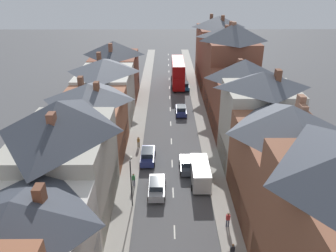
{
  "coord_description": "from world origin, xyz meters",
  "views": [
    {
      "loc": [
        -0.78,
        -11.33,
        21.99
      ],
      "look_at": [
        -0.46,
        32.91,
        1.04
      ],
      "focal_mm": 35.0,
      "sensor_mm": 36.0,
      "label": 1
    }
  ],
  "objects_px": {
    "pedestrian_mid_right": "(134,179)",
    "pedestrian_far_left": "(138,142)",
    "car_parked_right_a": "(157,187)",
    "double_decker_bus_lead": "(178,72)",
    "car_mid_black": "(181,110)",
    "car_mid_white": "(148,155)",
    "street_lamp": "(131,179)",
    "pedestrian_near_right": "(232,251)",
    "delivery_van": "(200,173)",
    "pedestrian_mid_left": "(228,219)",
    "car_near_silver": "(185,86)",
    "car_parked_left_b": "(187,164)"
  },
  "relations": [
    {
      "from": "car_mid_black",
      "to": "pedestrian_near_right",
      "type": "distance_m",
      "value": 31.03
    },
    {
      "from": "pedestrian_mid_left",
      "to": "pedestrian_mid_right",
      "type": "height_order",
      "value": "same"
    },
    {
      "from": "pedestrian_near_right",
      "to": "car_mid_black",
      "type": "bearing_deg",
      "value": 95.39
    },
    {
      "from": "car_mid_white",
      "to": "car_mid_black",
      "type": "bearing_deg",
      "value": 71.89
    },
    {
      "from": "car_mid_black",
      "to": "pedestrian_near_right",
      "type": "bearing_deg",
      "value": -84.61
    },
    {
      "from": "car_near_silver",
      "to": "car_mid_white",
      "type": "distance_m",
      "value": 28.65
    },
    {
      "from": "car_parked_right_a",
      "to": "double_decker_bus_lead",
      "type": "bearing_deg",
      "value": 84.57
    },
    {
      "from": "car_parked_left_b",
      "to": "double_decker_bus_lead",
      "type": "bearing_deg",
      "value": 90.02
    },
    {
      "from": "double_decker_bus_lead",
      "to": "car_parked_left_b",
      "type": "height_order",
      "value": "double_decker_bus_lead"
    },
    {
      "from": "double_decker_bus_lead",
      "to": "car_near_silver",
      "type": "relative_size",
      "value": 2.79
    },
    {
      "from": "pedestrian_mid_right",
      "to": "car_parked_left_b",
      "type": "bearing_deg",
      "value": 29.12
    },
    {
      "from": "pedestrian_near_right",
      "to": "pedestrian_far_left",
      "type": "bearing_deg",
      "value": 115.56
    },
    {
      "from": "car_parked_right_a",
      "to": "car_mid_white",
      "type": "distance_m",
      "value": 6.88
    },
    {
      "from": "pedestrian_near_right",
      "to": "car_mid_white",
      "type": "bearing_deg",
      "value": 116.16
    },
    {
      "from": "car_mid_black",
      "to": "car_mid_white",
      "type": "distance_m",
      "value": 15.76
    },
    {
      "from": "car_mid_white",
      "to": "car_parked_right_a",
      "type": "bearing_deg",
      "value": -79.11
    },
    {
      "from": "car_mid_white",
      "to": "pedestrian_far_left",
      "type": "height_order",
      "value": "pedestrian_far_left"
    },
    {
      "from": "pedestrian_far_left",
      "to": "car_near_silver",
      "type": "bearing_deg",
      "value": 72.78
    },
    {
      "from": "delivery_van",
      "to": "pedestrian_mid_right",
      "type": "height_order",
      "value": "delivery_van"
    },
    {
      "from": "pedestrian_mid_right",
      "to": "pedestrian_far_left",
      "type": "bearing_deg",
      "value": 90.81
    },
    {
      "from": "double_decker_bus_lead",
      "to": "car_parked_right_a",
      "type": "distance_m",
      "value": 37.97
    },
    {
      "from": "car_mid_black",
      "to": "car_mid_white",
      "type": "height_order",
      "value": "car_mid_white"
    },
    {
      "from": "delivery_van",
      "to": "car_parked_left_b",
      "type": "bearing_deg",
      "value": 116.03
    },
    {
      "from": "pedestrian_mid_right",
      "to": "pedestrian_far_left",
      "type": "distance_m",
      "value": 8.94
    },
    {
      "from": "car_near_silver",
      "to": "pedestrian_mid_left",
      "type": "bearing_deg",
      "value": -87.28
    },
    {
      "from": "double_decker_bus_lead",
      "to": "pedestrian_mid_left",
      "type": "height_order",
      "value": "double_decker_bus_lead"
    },
    {
      "from": "double_decker_bus_lead",
      "to": "pedestrian_near_right",
      "type": "height_order",
      "value": "double_decker_bus_lead"
    },
    {
      "from": "car_mid_white",
      "to": "pedestrian_mid_left",
      "type": "xyz_separation_m",
      "value": [
        8.1,
        -12.09,
        0.18
      ]
    },
    {
      "from": "pedestrian_far_left",
      "to": "street_lamp",
      "type": "distance_m",
      "value": 12.38
    },
    {
      "from": "car_near_silver",
      "to": "car_parked_left_b",
      "type": "relative_size",
      "value": 0.98
    },
    {
      "from": "pedestrian_mid_left",
      "to": "pedestrian_far_left",
      "type": "bearing_deg",
      "value": 121.58
    },
    {
      "from": "delivery_van",
      "to": "street_lamp",
      "type": "distance_m",
      "value": 8.59
    },
    {
      "from": "car_mid_black",
      "to": "car_mid_white",
      "type": "bearing_deg",
      "value": -108.11
    },
    {
      "from": "car_mid_white",
      "to": "pedestrian_far_left",
      "type": "distance_m",
      "value": 3.69
    },
    {
      "from": "car_mid_white",
      "to": "pedestrian_mid_left",
      "type": "height_order",
      "value": "pedestrian_mid_left"
    },
    {
      "from": "car_parked_right_a",
      "to": "pedestrian_far_left",
      "type": "height_order",
      "value": "pedestrian_far_left"
    },
    {
      "from": "pedestrian_mid_left",
      "to": "pedestrian_mid_right",
      "type": "relative_size",
      "value": 1.0
    },
    {
      "from": "double_decker_bus_lead",
      "to": "pedestrian_far_left",
      "type": "height_order",
      "value": "double_decker_bus_lead"
    },
    {
      "from": "street_lamp",
      "to": "pedestrian_near_right",
      "type": "bearing_deg",
      "value": -38.47
    },
    {
      "from": "car_near_silver",
      "to": "pedestrian_mid_right",
      "type": "xyz_separation_m",
      "value": [
        -7.49,
        -33.52,
        0.23
      ]
    },
    {
      "from": "pedestrian_mid_right",
      "to": "street_lamp",
      "type": "bearing_deg",
      "value": -87.5
    },
    {
      "from": "pedestrian_mid_right",
      "to": "street_lamp",
      "type": "height_order",
      "value": "street_lamp"
    },
    {
      "from": "double_decker_bus_lead",
      "to": "car_mid_black",
      "type": "xyz_separation_m",
      "value": [
        0.01,
        -16.01,
        -2.0
      ]
    },
    {
      "from": "car_mid_black",
      "to": "car_mid_white",
      "type": "xyz_separation_m",
      "value": [
        -4.9,
        -14.98,
        0.04
      ]
    },
    {
      "from": "double_decker_bus_lead",
      "to": "car_parked_right_a",
      "type": "height_order",
      "value": "double_decker_bus_lead"
    },
    {
      "from": "car_parked_left_b",
      "to": "street_lamp",
      "type": "height_order",
      "value": "street_lamp"
    },
    {
      "from": "car_parked_right_a",
      "to": "pedestrian_mid_right",
      "type": "bearing_deg",
      "value": 154.96
    },
    {
      "from": "double_decker_bus_lead",
      "to": "car_near_silver",
      "type": "distance_m",
      "value": 3.85
    },
    {
      "from": "car_parked_right_a",
      "to": "car_mid_black",
      "type": "relative_size",
      "value": 1.03
    },
    {
      "from": "delivery_van",
      "to": "double_decker_bus_lead",
      "type": "bearing_deg",
      "value": 92.1
    }
  ]
}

